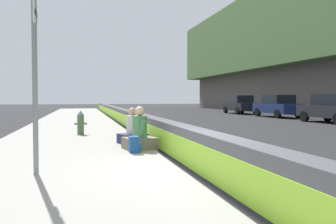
{
  "coord_description": "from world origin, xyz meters",
  "views": [
    {
      "loc": [
        -6.22,
        2.25,
        1.48
      ],
      "look_at": [
        6.77,
        -0.91,
        0.95
      ],
      "focal_mm": 37.92,
      "sensor_mm": 36.0,
      "label": 1
    }
  ],
  "objects": [
    {
      "name": "parked_car_third",
      "position": [
        11.73,
        -12.14,
        0.86
      ],
      "size": [
        4.56,
        2.06,
        1.71
      ],
      "color": "#28282D",
      "rests_on": "ground_plane"
    },
    {
      "name": "sidewalk_strip",
      "position": [
        0.0,
        2.65,
        0.07
      ],
      "size": [
        80.0,
        4.4,
        0.14
      ],
      "primitive_type": "cube",
      "color": "gray",
      "rests_on": "ground_plane"
    },
    {
      "name": "seated_person_middle",
      "position": [
        4.14,
        0.8,
        0.47
      ],
      "size": [
        0.83,
        0.91,
        1.05
      ],
      "color": "#23284C",
      "rests_on": "sidewalk_strip"
    },
    {
      "name": "jersey_barrier",
      "position": [
        0.0,
        0.0,
        0.42
      ],
      "size": [
        76.0,
        0.45,
        0.85
      ],
      "color": "#47474C",
      "rests_on": "ground_plane"
    },
    {
      "name": "parked_car_fourth",
      "position": [
        18.12,
        -12.32,
        0.86
      ],
      "size": [
        4.53,
        2.01,
        1.71
      ],
      "color": "navy",
      "rests_on": "ground_plane"
    },
    {
      "name": "parked_car_midline",
      "position": [
        24.4,
        -12.17,
        0.86
      ],
      "size": [
        4.54,
        2.03,
        1.71
      ],
      "color": "black",
      "rests_on": "ground_plane"
    },
    {
      "name": "backpack",
      "position": [
        2.37,
        1.01,
        0.33
      ],
      "size": [
        0.32,
        0.28,
        0.4
      ],
      "color": "navy",
      "rests_on": "sidewalk_strip"
    },
    {
      "name": "route_sign_post",
      "position": [
        0.3,
        3.03,
        2.21
      ],
      "size": [
        0.44,
        0.09,
        3.6
      ],
      "color": "gray",
      "rests_on": "sidewalk_strip"
    },
    {
      "name": "ground_plane",
      "position": [
        0.0,
        0.0,
        0.0
      ],
      "size": [
        160.0,
        160.0,
        0.0
      ],
      "primitive_type": "plane",
      "color": "#232326",
      "rests_on": "ground"
    },
    {
      "name": "seated_person_foreground",
      "position": [
        2.95,
        0.78,
        0.49
      ],
      "size": [
        0.83,
        0.92,
        1.12
      ],
      "color": "#706651",
      "rests_on": "sidewalk_strip"
    },
    {
      "name": "fire_hydrant",
      "position": [
        7.15,
        2.3,
        0.59
      ],
      "size": [
        0.26,
        0.46,
        0.88
      ],
      "color": "#47663D",
      "rests_on": "sidewalk_strip"
    }
  ]
}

